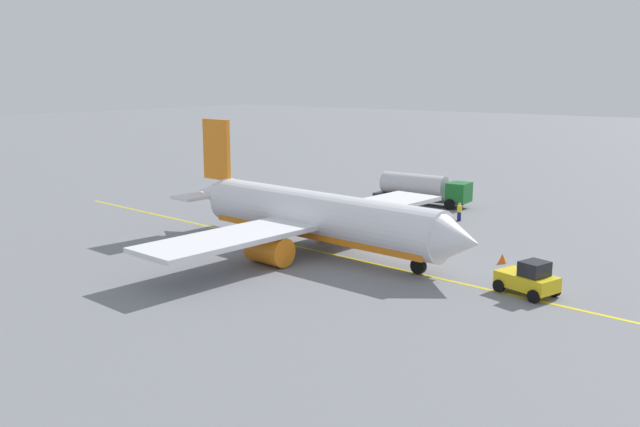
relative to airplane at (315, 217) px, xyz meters
The scene contains 7 objects.
ground_plane 2.68m from the airplane, ahead, with size 400.00×400.00×0.00m, color slate.
airplane is the anchor object (origin of this frame).
fuel_tanker 22.70m from the airplane, 98.34° to the left, with size 10.57×3.20×3.15m.
pushback_tug 17.23m from the airplane, ahead, with size 4.01×3.14×2.20m.
refueling_worker 17.52m from the airplane, 77.78° to the left, with size 0.51×0.61×1.71m.
safety_cone_nose 14.21m from the airplane, 22.72° to the left, with size 0.63×0.63×0.70m, color #F2590F.
taxi_line_marking 2.67m from the airplane, ahead, with size 65.72×0.30×0.01m, color yellow.
Camera 1 is at (31.46, -40.55, 13.26)m, focal length 38.63 mm.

